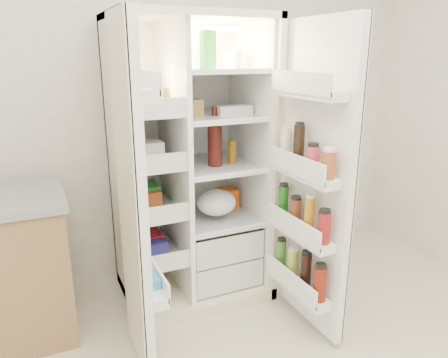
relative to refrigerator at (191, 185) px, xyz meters
name	(u,v)px	position (x,y,z in m)	size (l,w,h in m)	color
wall_back	(158,88)	(-0.10, 0.35, 0.61)	(4.00, 0.02, 2.70)	white
refrigerator	(191,185)	(0.00, 0.00, 0.00)	(0.92, 0.70, 1.80)	beige
freezer_door	(133,202)	(-0.52, -0.60, 0.15)	(0.15, 0.40, 1.72)	white
fridge_door	(313,187)	(0.46, -0.69, 0.12)	(0.17, 0.58, 1.72)	white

